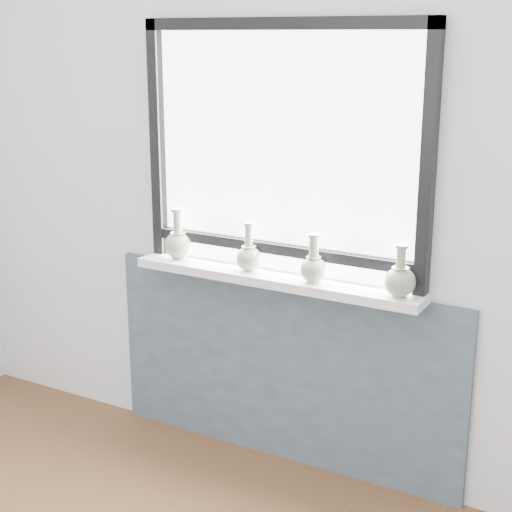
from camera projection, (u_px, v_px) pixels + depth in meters
The scene contains 8 objects.
back_wall at pixel (286, 178), 3.31m from camera, with size 3.60×0.02×2.60m, color silver.
apron_panel at pixel (281, 370), 3.52m from camera, with size 1.70×0.03×0.86m, color #4A5F6A.
windowsill at pixel (274, 279), 3.34m from camera, with size 1.32×0.18×0.04m, color silver.
window at pixel (282, 145), 3.24m from camera, with size 1.30×0.06×1.05m.
vase_a at pixel (178, 243), 3.55m from camera, with size 0.13×0.13×0.23m.
vase_b at pixel (249, 256), 3.37m from camera, with size 0.12×0.12×0.21m.
vase_c at pixel (313, 266), 3.21m from camera, with size 0.11×0.11×0.20m.
vase_d at pixel (400, 279), 3.04m from camera, with size 0.13×0.13×0.21m.
Camera 1 is at (1.49, -1.10, 1.88)m, focal length 55.00 mm.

